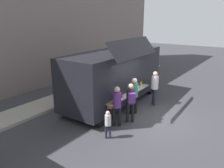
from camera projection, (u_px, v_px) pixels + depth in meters
ground_plane at (151, 118)px, 9.87m from camera, size 60.00×60.00×0.00m
curb_strip at (20, 114)px, 10.06m from camera, size 28.00×1.60×0.15m
food_truck_main at (115, 75)px, 11.29m from camera, size 6.50×3.07×3.49m
trash_bin at (122, 72)px, 16.14m from camera, size 0.60×0.60×1.05m
customer_front_ordering at (134, 93)px, 10.04m from camera, size 0.36×0.36×1.75m
customer_mid_with_backpack at (131, 99)px, 9.16m from camera, size 0.55×0.53×1.74m
customer_rear_waiting at (117, 103)px, 8.87m from camera, size 0.42×0.55×1.73m
customer_extra_browsing at (155, 85)px, 11.11m from camera, size 0.36×0.36×1.79m
child_near_queue at (108, 122)px, 8.00m from camera, size 0.23×0.23×1.12m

